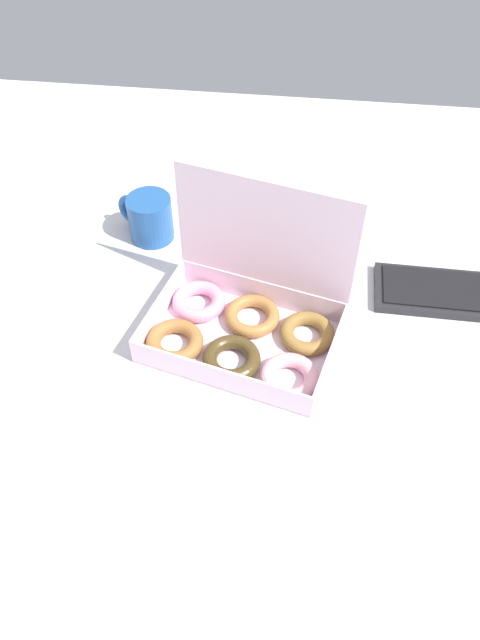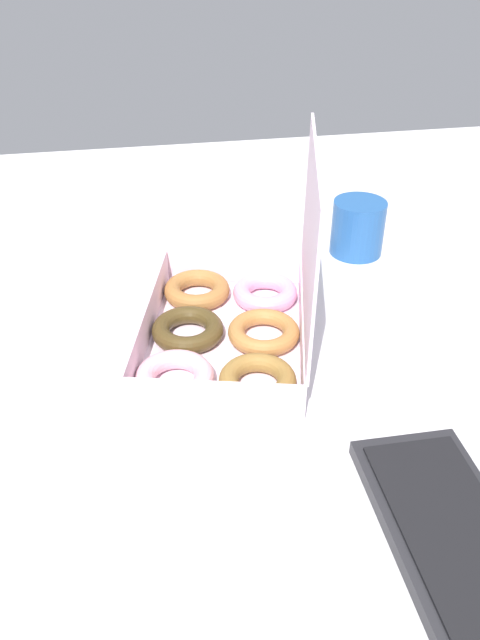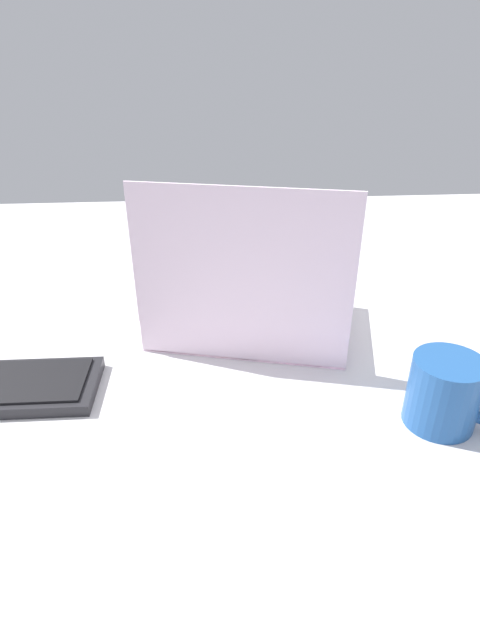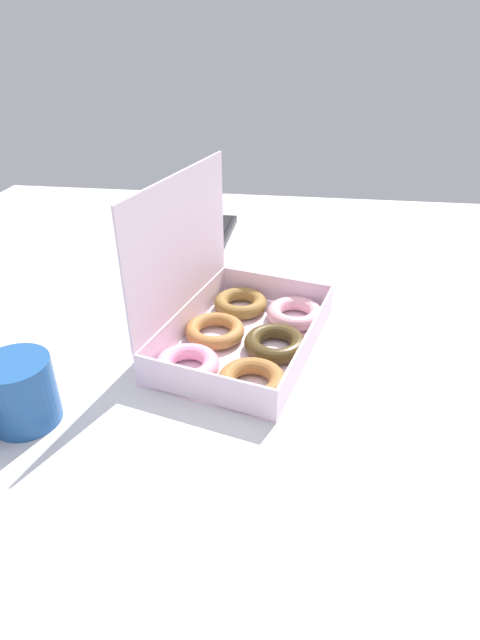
% 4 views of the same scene
% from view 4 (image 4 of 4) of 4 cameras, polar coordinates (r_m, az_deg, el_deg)
% --- Properties ---
extents(ground_plane, '(1.80, 1.80, 0.02)m').
position_cam_4_polar(ground_plane, '(0.89, -1.59, -3.50)').
color(ground_plane, silver).
extents(donut_box, '(0.39, 0.31, 0.29)m').
position_cam_4_polar(donut_box, '(0.87, -0.18, -0.83)').
color(donut_box, white).
rests_on(donut_box, ground_plane).
extents(keyboard, '(0.38, 0.13, 0.02)m').
position_cam_4_polar(keyboard, '(1.29, -4.50, 8.94)').
color(keyboard, '#242327').
rests_on(keyboard, ground_plane).
extents(coffee_mug, '(0.13, 0.10, 0.10)m').
position_cam_4_polar(coffee_mug, '(0.76, -24.05, -7.62)').
color(coffee_mug, '#225395').
rests_on(coffee_mug, ground_plane).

